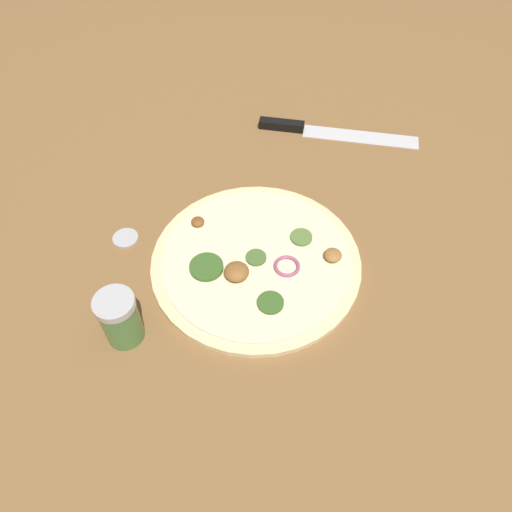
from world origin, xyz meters
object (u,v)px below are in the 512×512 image
Objects in this scene: pizza at (256,261)px; spice_jar at (120,318)px; knife at (313,130)px; loose_cap at (125,239)px.

pizza is 3.78× the size of spice_jar.
spice_jar is at bearing 137.94° from pizza.
spice_jar is (-0.52, 0.19, 0.04)m from knife.
loose_cap is (-0.00, 0.22, -0.00)m from pizza.
knife is 3.63× the size of spice_jar.
pizza is 0.23m from spice_jar.
knife is 7.52× the size of loose_cap.
pizza is at bearing -99.06° from knife.
spice_jar is 2.07× the size of loose_cap.
knife is 0.44m from loose_cap.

